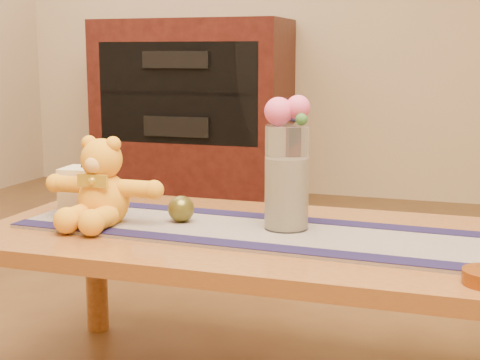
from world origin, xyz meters
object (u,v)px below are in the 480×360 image
(glass_vase, at_px, (287,178))
(bronze_ball, at_px, (181,209))
(teddy_bear, at_px, (103,182))
(pillar_candle, at_px, (82,189))

(glass_vase, relative_size, bronze_ball, 3.74)
(glass_vase, xyz_separation_m, bronze_ball, (-0.28, -0.02, -0.10))
(bronze_ball, bearing_deg, teddy_bear, -162.24)
(teddy_bear, bearing_deg, pillar_candle, 142.49)
(pillar_candle, bearing_deg, glass_vase, -1.56)
(glass_vase, bearing_deg, pillar_candle, 178.44)
(glass_vase, distance_m, bronze_ball, 0.30)
(pillar_candle, xyz_separation_m, glass_vase, (0.59, -0.02, 0.07))
(bronze_ball, bearing_deg, pillar_candle, 173.92)
(pillar_candle, relative_size, glass_vase, 0.47)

